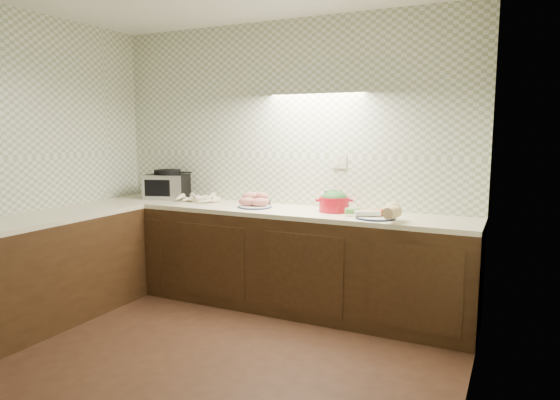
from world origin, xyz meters
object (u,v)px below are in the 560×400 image
at_px(parsnip_pile, 199,199).
at_px(sweet_potato_plate, 255,201).
at_px(dutch_oven, 334,202).
at_px(veg_plate, 383,213).
at_px(toaster_oven, 167,185).
at_px(onion_bowl, 263,201).

bearing_deg(parsnip_pile, sweet_potato_plate, -4.06).
relative_size(dutch_oven, veg_plate, 0.64).
distance_m(toaster_oven, parsnip_pile, 0.47).
relative_size(parsnip_pile, dutch_oven, 1.40).
distance_m(onion_bowl, dutch_oven, 0.72).
xyz_separation_m(parsnip_pile, veg_plate, (1.86, -0.15, 0.02)).
xyz_separation_m(sweet_potato_plate, veg_plate, (1.21, -0.10, -0.00)).
distance_m(sweet_potato_plate, dutch_oven, 0.74).
xyz_separation_m(onion_bowl, veg_plate, (1.19, -0.24, 0.02)).
xyz_separation_m(toaster_oven, sweet_potato_plate, (1.10, -0.14, -0.08)).
bearing_deg(sweet_potato_plate, toaster_oven, 172.94).
relative_size(toaster_oven, dutch_oven, 1.43).
distance_m(parsnip_pile, veg_plate, 1.87).
height_order(sweet_potato_plate, onion_bowl, sweet_potato_plate).
distance_m(toaster_oven, sweet_potato_plate, 1.11).
bearing_deg(onion_bowl, dutch_oven, -4.18).
xyz_separation_m(parsnip_pile, sweet_potato_plate, (0.65, -0.05, 0.02)).
relative_size(sweet_potato_plate, dutch_oven, 0.91).
bearing_deg(veg_plate, dutch_oven, 158.98).
distance_m(toaster_oven, onion_bowl, 1.12).
distance_m(parsnip_pile, dutch_oven, 1.39).
bearing_deg(dutch_oven, toaster_oven, 154.52).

